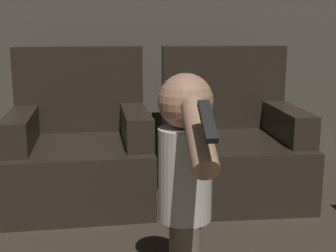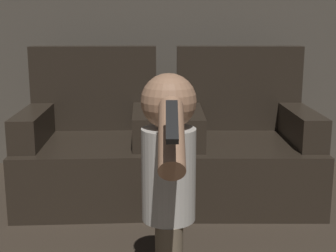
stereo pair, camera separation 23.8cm
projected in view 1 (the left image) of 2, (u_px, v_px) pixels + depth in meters
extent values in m
cube|color=#51493F|center=(113.00, 1.00, 3.60)|extent=(8.40, 0.05, 2.60)
cube|color=black|center=(81.00, 171.00, 3.02)|extent=(0.92, 0.92, 0.39)
cube|color=black|center=(79.00, 89.00, 3.26)|extent=(0.88, 0.20, 0.59)
cube|color=black|center=(21.00, 129.00, 2.90)|extent=(0.20, 0.72, 0.20)
cube|color=black|center=(135.00, 125.00, 3.01)|extent=(0.20, 0.72, 0.20)
cube|color=black|center=(232.00, 166.00, 3.12)|extent=(0.88, 0.89, 0.39)
cube|color=black|center=(223.00, 87.00, 3.37)|extent=(0.87, 0.17, 0.59)
cube|color=black|center=(180.00, 125.00, 3.03)|extent=(0.17, 0.72, 0.20)
cube|color=black|center=(286.00, 122.00, 3.10)|extent=(0.17, 0.72, 0.20)
cylinder|color=#B7B2A8|center=(185.00, 174.00, 1.79)|extent=(0.21, 0.21, 0.36)
sphere|color=#A37556|center=(186.00, 101.00, 1.73)|extent=(0.21, 0.21, 0.21)
cylinder|color=#A37556|center=(179.00, 168.00, 1.92)|extent=(0.09, 0.09, 0.30)
cylinder|color=#A37556|center=(199.00, 136.00, 1.50)|extent=(0.09, 0.31, 0.23)
cube|color=black|center=(208.00, 121.00, 1.35)|extent=(0.04, 0.16, 0.10)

